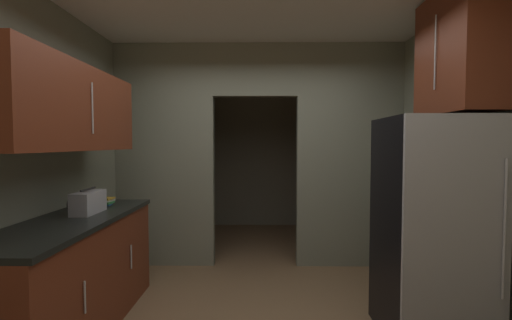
% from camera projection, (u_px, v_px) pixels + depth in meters
% --- Properties ---
extents(kitchen_overhead_slab, '(3.93, 7.37, 0.06)m').
position_uv_depth(kitchen_overhead_slab, '(257.00, 2.00, 3.08)').
color(kitchen_overhead_slab, silver).
extents(kitchen_partition, '(3.53, 0.12, 2.74)m').
position_uv_depth(kitchen_partition, '(259.00, 148.00, 4.32)').
color(kitchen_partition, gray).
rests_on(kitchen_partition, ground).
extents(adjoining_room_shell, '(3.53, 2.25, 2.74)m').
position_uv_depth(adjoining_room_shell, '(259.00, 153.00, 5.92)').
color(adjoining_room_shell, gray).
rests_on(adjoining_room_shell, ground).
extents(refrigerator, '(0.73, 0.74, 1.72)m').
position_uv_depth(refrigerator, '(431.00, 228.00, 2.70)').
color(refrigerator, black).
rests_on(refrigerator, ground).
extents(lower_cabinet_run, '(0.63, 1.90, 0.93)m').
position_uv_depth(lower_cabinet_run, '(73.00, 277.00, 2.75)').
color(lower_cabinet_run, maroon).
rests_on(lower_cabinet_run, ground).
extents(upper_cabinet_counterside, '(0.36, 1.71, 0.66)m').
position_uv_depth(upper_cabinet_counterside, '(69.00, 108.00, 2.69)').
color(upper_cabinet_counterside, maroon).
extents(upper_cabinet_fridgeside, '(0.36, 0.80, 0.97)m').
position_uv_depth(upper_cabinet_fridgeside, '(458.00, 52.00, 2.74)').
color(upper_cabinet_fridgeside, maroon).
extents(boombox, '(0.17, 0.35, 0.21)m').
position_uv_depth(boombox, '(88.00, 202.00, 2.94)').
color(boombox, '#B2B2B7').
rests_on(boombox, lower_cabinet_run).
extents(book_stack, '(0.14, 0.15, 0.07)m').
position_uv_depth(book_stack, '(106.00, 201.00, 3.33)').
color(book_stack, '#2D609E').
rests_on(book_stack, lower_cabinet_run).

